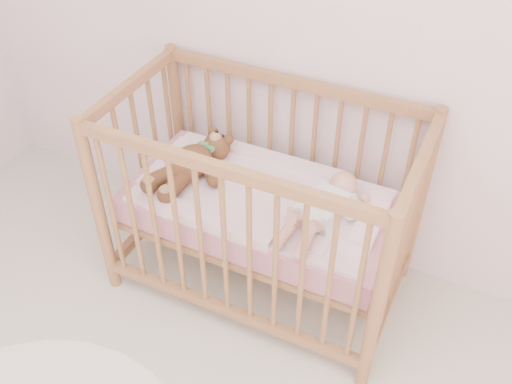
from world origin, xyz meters
The scene contains 5 objects.
crib centered at (-0.12, 1.60, 0.50)m, with size 1.36×0.76×1.00m, color #A46745, non-canonical shape.
mattress centered at (-0.12, 1.60, 0.49)m, with size 1.22×0.62×0.13m, color #C47A8A.
blanket centered at (-0.12, 1.60, 0.56)m, with size 1.10×0.58×0.06m, color #F4A8B7, non-canonical shape.
baby centered at (0.19, 1.58, 0.64)m, with size 0.27×0.57×0.14m, color white, non-canonical shape.
teddy_bear centered at (-0.47, 1.58, 0.65)m, with size 0.37×0.53×0.15m, color brown, non-canonical shape.
Camera 1 is at (0.71, -0.17, 2.24)m, focal length 40.00 mm.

